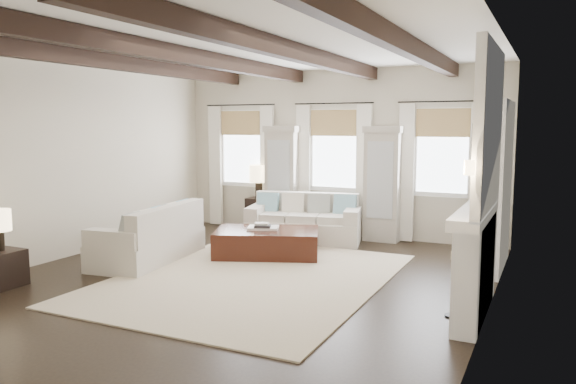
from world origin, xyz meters
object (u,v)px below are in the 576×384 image
at_px(sofa_left, 152,238).
at_px(ottoman, 267,243).
at_px(side_table_front, 1,268).
at_px(sofa_back, 305,222).
at_px(side_table_back, 259,213).

xyz_separation_m(sofa_left, ottoman, (1.49, 1.07, -0.15)).
bearing_deg(sofa_left, side_table_front, -114.06).
bearing_deg(sofa_back, side_table_back, 152.52).
xyz_separation_m(sofa_back, sofa_left, (-1.57, -2.42, 0.01)).
bearing_deg(sofa_left, sofa_back, 57.15).
bearing_deg(side_table_front, ottoman, 52.17).
relative_size(sofa_back, sofa_left, 1.02).
xyz_separation_m(sofa_back, ottoman, (-0.07, -1.35, -0.13)).
distance_m(sofa_left, ottoman, 1.84).
relative_size(sofa_left, side_table_back, 3.32).
height_order(sofa_left, side_table_back, sofa_left).
relative_size(sofa_back, side_table_front, 4.52).
xyz_separation_m(sofa_back, side_table_front, (-2.46, -4.43, -0.11)).
bearing_deg(side_table_front, sofa_back, 60.95).
distance_m(sofa_back, sofa_left, 2.89).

